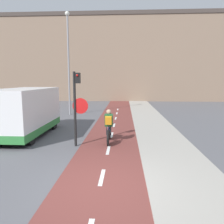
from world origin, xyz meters
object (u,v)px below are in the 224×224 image
Objects in this scene: street_lamp_far at (68,54)px; van at (25,113)px; cyclist_near at (109,127)px; traffic_light_pole at (77,101)px.

van is at bearing -94.60° from street_lamp_far.
van is at bearing 166.13° from cyclist_near.
traffic_light_pole reaches higher than van.
street_lamp_far is (-2.50, 8.62, 2.90)m from traffic_light_pole.
traffic_light_pole is 1.85× the size of cyclist_near.
cyclist_near is at bearing 23.34° from traffic_light_pole.
traffic_light_pole is 0.39× the size of street_lamp_far.
street_lamp_far is 1.67× the size of van.
cyclist_near is at bearing -64.60° from street_lamp_far.
traffic_light_pole reaches higher than cyclist_near.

